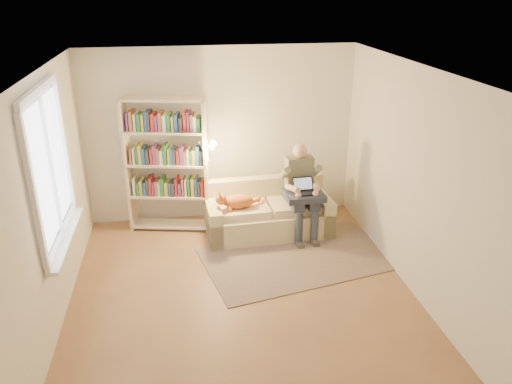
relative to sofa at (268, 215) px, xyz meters
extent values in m
plane|color=brown|center=(-0.59, -1.53, -0.28)|extent=(4.50, 4.50, 0.00)
cube|color=white|center=(-0.59, -1.53, 2.32)|extent=(4.00, 4.50, 0.02)
cube|color=silver|center=(-2.59, -1.53, 1.02)|extent=(0.02, 4.50, 2.60)
cube|color=silver|center=(1.41, -1.53, 1.02)|extent=(0.02, 4.50, 2.60)
cube|color=silver|center=(-0.59, 0.72, 1.02)|extent=(4.00, 0.02, 2.60)
cube|color=silver|center=(-0.59, -3.78, 1.02)|extent=(4.00, 0.02, 2.60)
plane|color=white|center=(-2.56, -1.33, 1.37)|extent=(0.00, 1.50, 1.50)
cube|color=white|center=(-2.55, -1.33, 2.16)|extent=(0.05, 1.50, 0.08)
cube|color=white|center=(-2.55, -1.33, 0.58)|extent=(0.05, 1.50, 0.08)
cube|color=white|center=(-2.55, -1.33, 1.37)|extent=(0.04, 0.05, 1.50)
cube|color=white|center=(-2.51, -1.33, 0.53)|extent=(0.12, 1.52, 0.04)
cube|color=beige|center=(0.00, -0.04, -0.09)|extent=(1.82, 0.88, 0.38)
cube|color=beige|center=(-0.01, 0.27, 0.29)|extent=(1.79, 0.25, 0.38)
cube|color=beige|center=(-0.80, -0.07, -0.01)|extent=(0.21, 0.81, 0.54)
cube|color=beige|center=(0.81, -0.01, -0.01)|extent=(0.21, 0.81, 0.54)
cube|color=beige|center=(-0.40, -0.10, 0.15)|extent=(0.78, 0.57, 0.11)
cube|color=beige|center=(0.41, -0.07, 0.15)|extent=(0.78, 0.57, 0.11)
cube|color=slate|center=(0.45, 0.01, 0.60)|extent=(0.39, 0.22, 0.52)
sphere|color=#DEA482|center=(0.45, -0.01, 0.96)|extent=(0.21, 0.21, 0.21)
cube|color=#333A48|center=(0.35, -0.24, 0.29)|extent=(0.17, 0.43, 0.16)
cube|color=#333A48|center=(0.57, -0.23, 0.29)|extent=(0.17, 0.43, 0.16)
cylinder|color=#333A48|center=(0.36, -0.45, -0.03)|extent=(0.11, 0.11, 0.50)
cylinder|color=#333A48|center=(0.58, -0.44, -0.03)|extent=(0.11, 0.11, 0.50)
ellipsoid|color=orange|center=(-0.40, -0.13, 0.30)|extent=(0.45, 0.25, 0.20)
sphere|color=orange|center=(-0.64, -0.17, 0.37)|extent=(0.15, 0.15, 0.15)
cylinder|color=orange|center=(-0.17, -0.07, 0.26)|extent=(0.21, 0.05, 0.06)
cube|color=#272D44|center=(0.44, -0.26, 0.39)|extent=(0.56, 0.46, 0.08)
cube|color=black|center=(0.44, -0.29, 0.44)|extent=(0.29, 0.21, 0.02)
cube|color=black|center=(0.43, -0.19, 0.54)|extent=(0.29, 0.11, 0.17)
plane|color=#8CA5CC|center=(0.43, -0.19, 0.54)|extent=(0.26, 0.12, 0.23)
cube|color=beige|center=(-1.96, 0.48, 0.71)|extent=(0.10, 0.30, 1.98)
cube|color=beige|center=(-0.85, 0.25, 0.71)|extent=(0.10, 0.30, 1.98)
cube|color=beige|center=(-1.40, 0.37, -0.22)|extent=(1.21, 0.54, 0.03)
cube|color=beige|center=(-1.40, 0.37, 0.26)|extent=(1.21, 0.54, 0.03)
cube|color=beige|center=(-1.40, 0.37, 0.74)|extent=(1.21, 0.54, 0.03)
cube|color=beige|center=(-1.40, 0.37, 1.22)|extent=(1.21, 0.54, 0.03)
cube|color=beige|center=(-1.40, 0.37, 1.67)|extent=(1.21, 0.54, 0.03)
cube|color=gold|center=(-1.40, 0.37, 0.39)|extent=(1.03, 0.44, 0.24)
cube|color=#1E4C8C|center=(-1.40, 0.37, 0.87)|extent=(1.03, 0.44, 0.24)
cube|color=#333338|center=(-1.40, 0.37, 1.36)|extent=(1.03, 0.44, 0.24)
cylinder|color=white|center=(-0.93, 0.27, 0.78)|extent=(0.11, 0.11, 0.04)
cone|color=white|center=(-0.79, 0.11, 1.08)|extent=(0.16, 0.18, 0.16)
cube|color=#836D5F|center=(0.26, -0.83, -0.27)|extent=(2.71, 1.93, 0.01)
camera|label=1|loc=(-1.23, -6.46, 3.14)|focal=35.00mm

